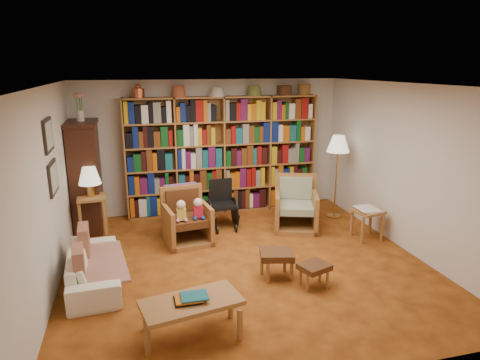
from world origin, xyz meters
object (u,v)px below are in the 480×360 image
object	(u,v)px
armchair_sage	(294,208)
wheelchair	(222,206)
footstool_b	(314,268)
side_table_lamp	(92,208)
sofa	(94,267)
side_table_papers	(367,215)
footstool_a	(277,256)
armchair_leather	(186,219)
floor_lamp	(338,147)
coffee_table	(191,305)

from	to	relation	value
armchair_sage	wheelchair	bearing A→B (deg)	164.45
footstool_b	side_table_lamp	bearing A→B (deg)	139.98
sofa	footstool_b	world-z (taller)	sofa
wheelchair	side_table_papers	distance (m)	2.44
side_table_lamp	side_table_papers	size ratio (longest dim) A/B	1.38
side_table_papers	footstool_a	xyz separation A→B (m)	(-1.86, -0.89, -0.10)
side_table_lamp	armchair_leather	xyz separation A→B (m)	(1.45, -0.45, -0.17)
armchair_leather	armchair_sage	world-z (taller)	armchair_sage
side_table_lamp	floor_lamp	distance (m)	4.35
armchair_leather	floor_lamp	bearing A→B (deg)	8.28
wheelchair	side_table_papers	bearing A→B (deg)	-27.64
footstool_a	armchair_sage	bearing A→B (deg)	61.85
wheelchair	footstool_b	distance (m)	2.48
side_table_lamp	armchair_sage	xyz separation A→B (m)	(3.34, -0.32, -0.19)
armchair_leather	side_table_papers	distance (m)	2.93
armchair_leather	footstool_b	size ratio (longest dim) A/B	1.99
armchair_sage	side_table_papers	bearing A→B (deg)	-39.75
floor_lamp	armchair_leather	bearing A→B (deg)	-171.72
side_table_papers	footstool_b	world-z (taller)	side_table_papers
sofa	side_table_papers	size ratio (longest dim) A/B	3.02
armchair_leather	floor_lamp	size ratio (longest dim) A/B	0.57
armchair_leather	footstool_a	xyz separation A→B (m)	(0.99, -1.56, -0.06)
armchair_leather	footstool_b	world-z (taller)	armchair_leather
floor_lamp	sofa	bearing A→B (deg)	-159.85
side_table_lamp	wheelchair	bearing A→B (deg)	0.31
side_table_lamp	armchair_sage	world-z (taller)	armchair_sage
floor_lamp	footstool_a	xyz separation A→B (m)	(-1.83, -1.97, -1.02)
sofa	floor_lamp	xyz separation A→B (m)	(4.17, 1.53, 1.10)
sofa	floor_lamp	bearing A→B (deg)	-73.40
sofa	side_table_lamp	size ratio (longest dim) A/B	2.18
armchair_leather	armchair_sage	distance (m)	1.90
sofa	floor_lamp	world-z (taller)	floor_lamp
armchair_sage	coffee_table	world-z (taller)	armchair_sage
sofa	coffee_table	xyz separation A→B (m)	(1.06, -1.42, 0.12)
armchair_leather	coffee_table	distance (m)	2.55
footstool_a	armchair_leather	bearing A→B (deg)	122.24
wheelchair	coffee_table	world-z (taller)	wheelchair
side_table_papers	footstool_b	bearing A→B (deg)	-139.90
armchair_leather	footstool_b	distance (m)	2.36
side_table_papers	floor_lamp	bearing A→B (deg)	91.50
sofa	wheelchair	size ratio (longest dim) A/B	1.88
sofa	armchair_sage	distance (m)	3.48
sofa	footstool_b	xyz separation A→B (m)	(2.72, -0.80, 0.02)
side_table_papers	footstool_a	bearing A→B (deg)	-154.34
sofa	side_table_lamp	world-z (taller)	side_table_lamp
side_table_lamp	coffee_table	distance (m)	3.21
side_table_lamp	footstool_a	distance (m)	3.17
footstool_a	floor_lamp	bearing A→B (deg)	47.11
sofa	footstool_a	xyz separation A→B (m)	(2.34, -0.44, 0.07)
sofa	footstool_a	size ratio (longest dim) A/B	3.05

